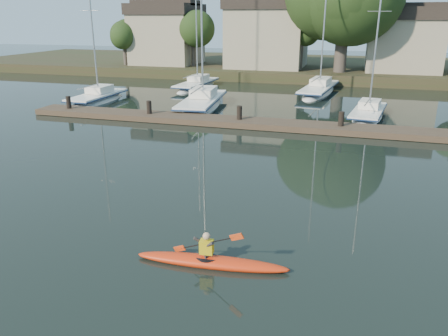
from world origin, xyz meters
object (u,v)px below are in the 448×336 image
(sailboat_3, at_px, (367,120))
(sailboat_0, at_px, (98,104))
(sailboat_6, at_px, (319,95))
(sailboat_1, at_px, (202,110))
(dock, at_px, (288,125))
(kayak, at_px, (211,260))
(sailboat_5, at_px, (197,90))

(sailboat_3, bearing_deg, sailboat_0, -171.78)
(sailboat_3, distance_m, sailboat_6, 9.86)
(sailboat_1, height_order, sailboat_3, sailboat_1)
(sailboat_0, bearing_deg, sailboat_6, 29.27)
(dock, xyz_separation_m, sailboat_0, (-15.62, 4.52, -0.40))
(sailboat_0, distance_m, sailboat_3, 20.22)
(kayak, height_order, dock, kayak)
(sailboat_5, bearing_deg, dock, -48.32)
(dock, height_order, sailboat_5, sailboat_5)
(sailboat_3, bearing_deg, kayak, -94.13)
(sailboat_6, bearing_deg, sailboat_5, -171.86)
(sailboat_3, relative_size, sailboat_5, 0.83)
(dock, xyz_separation_m, sailboat_6, (0.65, 13.65, -0.39))
(sailboat_3, height_order, sailboat_5, sailboat_5)
(kayak, height_order, sailboat_6, sailboat_6)
(dock, xyz_separation_m, sailboat_5, (-10.57, 13.36, -0.38))
(kayak, bearing_deg, dock, 85.77)
(sailboat_1, bearing_deg, sailboat_3, -6.75)
(dock, bearing_deg, sailboat_6, 87.27)
(sailboat_5, xyz_separation_m, sailboat_6, (11.22, 0.29, -0.01))
(dock, xyz_separation_m, sailboat_3, (4.60, 4.61, -0.38))
(kayak, bearing_deg, sailboat_3, 72.73)
(sailboat_6, bearing_deg, kayak, -84.10)
(dock, relative_size, sailboat_1, 2.18)
(kayak, height_order, sailboat_5, sailboat_5)
(kayak, xyz_separation_m, sailboat_0, (-15.88, 20.14, -0.35))
(kayak, bearing_deg, sailboat_0, 123.08)
(sailboat_0, height_order, sailboat_6, sailboat_6)
(sailboat_1, height_order, sailboat_6, sailboat_6)
(dock, height_order, sailboat_3, sailboat_3)
(dock, bearing_deg, sailboat_3, 45.07)
(sailboat_0, bearing_deg, sailboat_3, 0.23)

